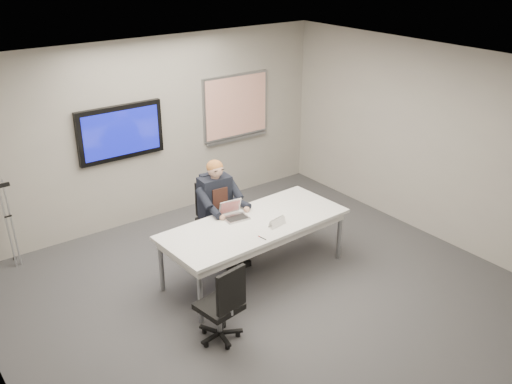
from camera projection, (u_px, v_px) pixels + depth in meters
floor at (272, 302)px, 6.97m from camera, size 6.00×6.00×0.02m
ceiling at (275, 74)px, 5.83m from camera, size 6.00×6.00×0.02m
wall_back at (151, 132)px, 8.61m from camera, size 6.00×0.02×2.80m
wall_right at (440, 145)px, 8.03m from camera, size 0.02×6.00×2.80m
conference_table at (255, 228)px, 7.30m from camera, size 2.50×1.14×0.76m
tv_display at (121, 132)px, 8.25m from camera, size 1.30×0.09×0.80m
whiteboard at (236, 107)px, 9.37m from camera, size 1.25×0.08×1.10m
office_chair_far at (214, 230)px, 8.03m from camera, size 0.57×0.57×0.99m
office_chair_near at (222, 317)px, 6.20m from camera, size 0.52×0.52×0.96m
seated_person at (223, 221)px, 7.74m from camera, size 0.44×0.76×1.39m
crutch at (9, 222)px, 7.57m from camera, size 0.33×0.50×1.27m
laptop at (234, 213)px, 7.38m from camera, size 0.33×0.32×0.22m
name_tent at (277, 222)px, 7.18m from camera, size 0.27×0.12×0.10m
pen at (262, 238)px, 6.88m from camera, size 0.03×0.13×0.01m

